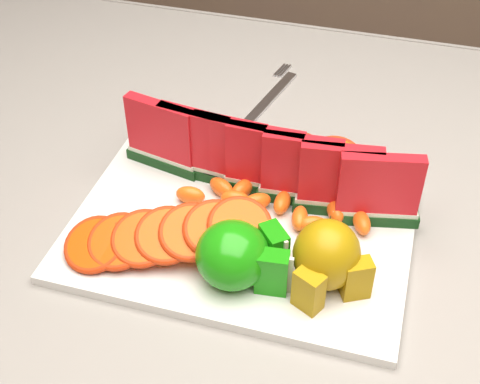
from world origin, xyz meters
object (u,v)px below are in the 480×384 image
(apple_cluster, at_px, (239,256))
(fork, at_px, (270,96))
(pear_cluster, at_px, (327,258))
(platter, at_px, (242,226))

(apple_cluster, bearing_deg, fork, 99.06)
(apple_cluster, bearing_deg, pear_cluster, 10.90)
(platter, xyz_separation_m, fork, (-0.04, 0.29, -0.00))
(pear_cluster, relative_size, fork, 0.50)
(platter, xyz_separation_m, apple_cluster, (0.02, -0.08, 0.04))
(platter, height_order, apple_cluster, apple_cluster)
(apple_cluster, distance_m, pear_cluster, 0.09)
(platter, distance_m, fork, 0.29)
(pear_cluster, bearing_deg, apple_cluster, -169.10)
(pear_cluster, xyz_separation_m, fork, (-0.15, 0.36, -0.05))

